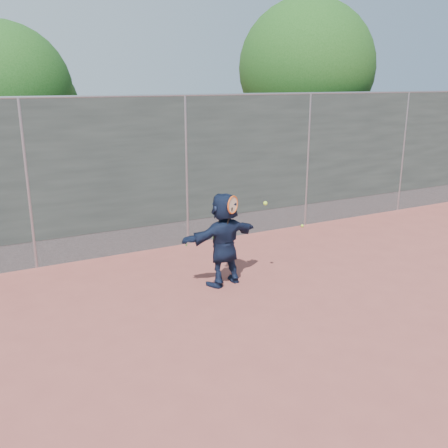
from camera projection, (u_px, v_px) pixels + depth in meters
name	position (u px, v px, depth m)	size (l,w,h in m)	color
ground	(283.00, 308.00, 7.44)	(80.00, 80.00, 0.00)	#9E4C42
player	(224.00, 239.00, 8.14)	(1.44, 0.46, 1.55)	#141E39
ball_ground	(302.00, 226.00, 11.54)	(0.07, 0.07, 0.07)	#B1E633
fence	(186.00, 168.00, 9.97)	(20.00, 0.06, 3.03)	#38423D
swing_action	(236.00, 206.00, 7.84)	(0.72, 0.21, 0.51)	#EF5716
tree_right	(310.00, 72.00, 13.45)	(3.78, 3.60, 5.39)	#382314
tree_left	(10.00, 96.00, 10.91)	(3.15, 3.00, 4.53)	#382314
weed_clump	(203.00, 237.00, 10.41)	(0.68, 0.07, 0.30)	#387226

